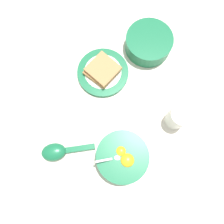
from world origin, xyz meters
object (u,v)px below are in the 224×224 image
at_px(soup_spoon, 58,151).
at_px(egg_bowl, 122,157).
at_px(congee_bowl, 149,43).
at_px(toast_sandwich, 102,70).
at_px(drinking_cup, 178,117).
at_px(toast_plate, 103,73).

bearing_deg(soup_spoon, egg_bowl, -174.79).
bearing_deg(soup_spoon, congee_bowl, -118.60).
height_order(toast_sandwich, drinking_cup, drinking_cup).
height_order(toast_plate, soup_spoon, soup_spoon).
distance_m(toast_plate, drinking_cup, 0.30).
bearing_deg(egg_bowl, soup_spoon, 5.21).
bearing_deg(toast_sandwich, toast_plate, -130.72).
bearing_deg(toast_plate, soup_spoon, 72.84).
relative_size(congee_bowl, drinking_cup, 1.87).
xyz_separation_m(egg_bowl, drinking_cup, (-0.15, -0.15, 0.02)).
height_order(toast_plate, congee_bowl, congee_bowl).
xyz_separation_m(toast_plate, congee_bowl, (-0.14, -0.13, 0.02)).
height_order(toast_sandwich, congee_bowl, congee_bowl).
xyz_separation_m(toast_sandwich, soup_spoon, (0.09, 0.29, -0.02)).
relative_size(toast_plate, toast_sandwich, 1.36).
bearing_deg(congee_bowl, soup_spoon, 61.40).
height_order(soup_spoon, drinking_cup, drinking_cup).
bearing_deg(drinking_cup, soup_spoon, 25.52).
distance_m(egg_bowl, congee_bowl, 0.41).
distance_m(soup_spoon, congee_bowl, 0.49).
bearing_deg(congee_bowl, toast_sandwich, 42.83).
xyz_separation_m(congee_bowl, drinking_cup, (-0.13, 0.26, 0.01)).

